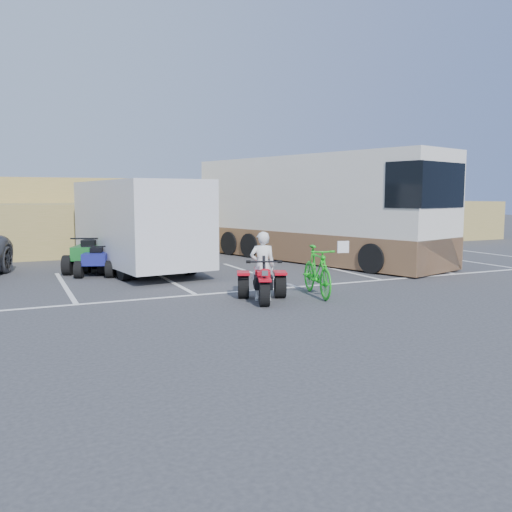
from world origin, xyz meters
name	(u,v)px	position (x,y,z in m)	size (l,w,h in m)	color
ground	(235,316)	(0.00, 0.00, 0.00)	(100.00, 100.00, 0.00)	#343436
parking_stripes	(207,282)	(0.87, 4.07, 0.00)	(28.00, 5.16, 0.01)	white
grass_embankment	(104,215)	(0.00, 15.48, 1.42)	(40.00, 8.50, 3.10)	olive
red_trike_atv	(263,302)	(1.10, 1.04, 0.00)	(1.12, 1.50, 0.97)	red
rider	(263,266)	(1.15, 1.18, 0.77)	(0.56, 0.37, 1.54)	white
green_dirt_bike	(317,271)	(2.53, 1.12, 0.58)	(0.55, 1.95, 1.17)	#14BF19
cargo_trailer	(139,223)	(-0.32, 6.92, 1.50)	(3.12, 6.18, 2.76)	silver
rv_motorhome	(313,216)	(6.06, 7.29, 1.58)	(5.42, 10.43, 3.64)	silver
quad_atv_blue	(98,276)	(-1.64, 6.55, 0.00)	(1.07, 1.43, 0.93)	navy
quad_atv_green	(91,272)	(-1.74, 7.36, 0.00)	(1.28, 1.71, 1.12)	#166323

